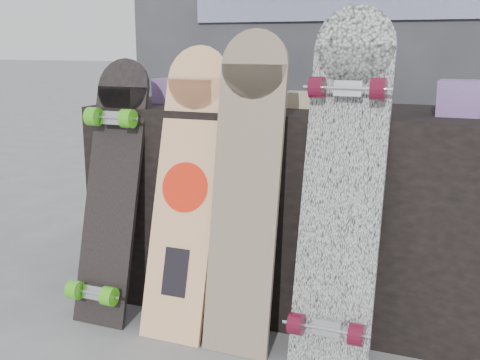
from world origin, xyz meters
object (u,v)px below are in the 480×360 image
at_px(longboard_geisha, 186,183).
at_px(longboard_cascadia, 343,181).
at_px(longboard_celtic, 246,183).
at_px(skateboard_dark, 111,187).
at_px(vendor_table, 298,207).

distance_m(longboard_geisha, longboard_cascadia, 0.57).
height_order(longboard_celtic, skateboard_dark, longboard_celtic).
bearing_deg(vendor_table, longboard_geisha, -131.45).
relative_size(longboard_geisha, longboard_celtic, 0.95).
xyz_separation_m(longboard_celtic, longboard_cascadia, (0.32, 0.04, 0.02)).
distance_m(vendor_table, longboard_cascadia, 0.49).
xyz_separation_m(vendor_table, longboard_geisha, (-0.32, -0.36, 0.15)).
relative_size(longboard_celtic, skateboard_dark, 1.10).
bearing_deg(longboard_celtic, longboard_geisha, 170.00).
height_order(longboard_geisha, longboard_cascadia, longboard_cascadia).
bearing_deg(longboard_cascadia, longboard_geisha, 179.98).
height_order(longboard_geisha, skateboard_dark, longboard_geisha).
height_order(longboard_cascadia, skateboard_dark, longboard_cascadia).
bearing_deg(longboard_geisha, longboard_cascadia, -0.02).
bearing_deg(skateboard_dark, vendor_table, 30.85).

